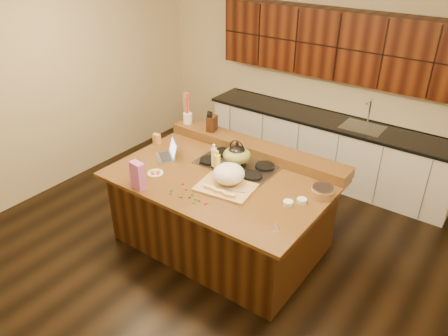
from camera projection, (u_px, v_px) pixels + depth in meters
The scene contains 34 objects.
room at pixel (221, 141), 4.63m from camera, with size 5.52×5.02×2.72m.
island at pixel (221, 210), 5.06m from camera, with size 2.40×1.60×0.92m.
back_ledge at pixel (255, 148), 5.30m from camera, with size 2.40×0.30×0.12m, color black.
cooktop at pixel (237, 164), 5.04m from camera, with size 0.92×0.52×0.05m.
back_counter at pixel (331, 115), 6.22m from camera, with size 3.70×0.66×2.40m.
kettle at pixel (237, 154), 4.98m from camera, with size 0.23×0.23×0.21m, color black.
green_bowl at pixel (237, 155), 4.98m from camera, with size 0.32×0.32×0.18m, color olive.
laptop at pixel (169, 153), 5.20m from camera, with size 0.38×0.37×0.21m.
oil_bottle at pixel (217, 166), 4.76m from camera, with size 0.07×0.07×0.27m, color yellow.
vinegar_bottle at pixel (214, 158), 4.94m from camera, with size 0.06×0.06×0.25m, color silver.
wooden_tray at pixel (228, 177), 4.61m from camera, with size 0.64×0.51×0.24m.
ramekin_a at pixel (288, 203), 4.33m from camera, with size 0.10×0.10×0.04m, color white.
ramekin_b at pixel (302, 201), 4.37m from camera, with size 0.10×0.10×0.04m, color white.
ramekin_c at pixel (324, 193), 4.50m from camera, with size 0.10×0.10×0.04m, color white.
strainer_bowl at pixel (322, 193), 4.46m from camera, with size 0.24×0.24×0.09m, color #996B3F.
kitchen_timer at pixel (276, 226), 3.99m from camera, with size 0.08×0.08×0.07m, color silver.
pink_bag at pixel (138, 175), 4.55m from camera, with size 0.16×0.09×0.30m, color #C25B9F.
candy_plate at pixel (155, 173), 4.89m from camera, with size 0.18×0.18×0.01m, color white.
package_box at pixel (157, 139), 5.52m from camera, with size 0.09×0.06×0.13m, color #C08243.
utensil_crock at pixel (188, 118), 5.79m from camera, with size 0.12×0.12×0.14m, color white.
knife_block at pixel (212, 123), 5.57m from camera, with size 0.10×0.16×0.20m, color black.
gumdrop_0 at pixel (206, 203), 4.36m from camera, with size 0.02×0.02×0.02m, color red.
gumdrop_1 at pixel (171, 191), 4.55m from camera, with size 0.02×0.02×0.02m, color #198C26.
gumdrop_2 at pixel (186, 190), 4.58m from camera, with size 0.02×0.02×0.02m, color red.
gumdrop_3 at pixel (192, 194), 4.50m from camera, with size 0.02×0.02×0.02m, color #198C26.
gumdrop_4 at pixel (190, 197), 4.45m from camera, with size 0.02×0.02×0.02m, color red.
gumdrop_5 at pixel (194, 202), 4.37m from camera, with size 0.02×0.02×0.02m, color #198C26.
gumdrop_6 at pixel (182, 197), 4.45m from camera, with size 0.02×0.02×0.02m, color red.
gumdrop_7 at pixel (196, 199), 4.42m from camera, with size 0.02×0.02×0.02m, color #198C26.
gumdrop_8 at pixel (199, 200), 4.40m from camera, with size 0.02×0.02×0.02m, color red.
gumdrop_9 at pixel (180, 196), 4.47m from camera, with size 0.02×0.02×0.02m, color #198C26.
gumdrop_10 at pixel (205, 204), 4.35m from camera, with size 0.02×0.02×0.02m, color red.
gumdrop_11 at pixel (170, 193), 4.52m from camera, with size 0.02×0.02×0.02m, color #198C26.
gumdrop_12 at pixel (183, 184), 4.68m from camera, with size 0.02×0.02×0.02m, color red.
Camera 1 is at (2.48, -3.36, 3.37)m, focal length 35.00 mm.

